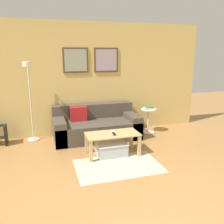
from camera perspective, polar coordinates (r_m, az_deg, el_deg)
name	(u,v)px	position (r m, az deg, el deg)	size (l,w,h in m)	color
wall_back	(88,79)	(5.56, -5.77, 7.96)	(5.60, 0.09, 2.55)	#D6B76B
area_rug	(118,166)	(4.11, 1.49, -12.79)	(1.43, 0.91, 0.01)	#B2B79E
couch	(96,127)	(5.34, -3.85, -3.51)	(1.87, 0.87, 0.72)	#4C4238
coffee_table	(112,138)	(4.42, 0.11, -6.18)	(0.99, 0.48, 0.41)	tan
storage_bin	(111,149)	(4.48, -0.19, -8.79)	(0.57, 0.42, 0.24)	#B2B2B7
floor_lamp	(30,95)	(5.17, -19.19, 3.83)	(0.26, 0.50, 1.70)	silver
side_table	(148,118)	(5.72, 8.72, -1.54)	(0.36, 0.36, 0.58)	white
book_stack	(149,108)	(5.67, 8.81, 1.04)	(0.23, 0.16, 0.06)	#D18438
remote_control	(114,134)	(4.35, 0.48, -5.27)	(0.04, 0.15, 0.02)	black
cell_phone	(113,132)	(4.46, 0.32, -4.83)	(0.07, 0.14, 0.01)	silver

